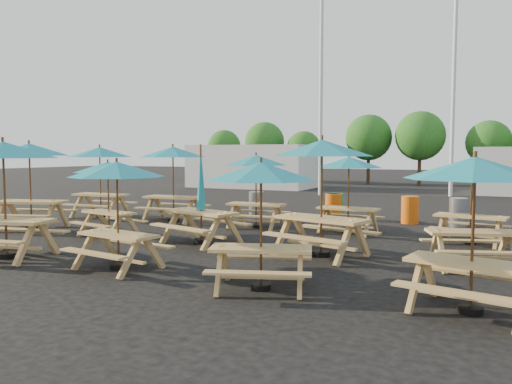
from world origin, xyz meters
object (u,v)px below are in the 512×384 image
at_px(picnic_unit_11, 349,167).
at_px(waste_bin_2, 333,207).
at_px(picnic_unit_1, 29,155).
at_px(picnic_unit_5, 173,156).
at_px(picnic_unit_7, 201,203).
at_px(picnic_unit_10, 322,155).
at_px(picnic_unit_12, 475,178).
at_px(picnic_unit_8, 256,165).
at_px(picnic_unit_6, 117,176).
at_px(picnic_unit_14, 472,170).
at_px(picnic_unit_2, 100,156).
at_px(waste_bin_4, 458,212).
at_px(waste_bin_3, 410,210).
at_px(waste_bin_1, 335,206).
at_px(picnic_unit_4, 108,172).
at_px(picnic_unit_13, 476,171).
at_px(picnic_unit_3, 3,157).
at_px(waste_bin_0, 257,204).
at_px(picnic_unit_9, 261,179).

height_order(picnic_unit_11, waste_bin_2, picnic_unit_11).
height_order(picnic_unit_1, picnic_unit_5, picnic_unit_1).
xyz_separation_m(picnic_unit_5, picnic_unit_7, (2.99, -3.15, -1.13)).
xyz_separation_m(picnic_unit_10, picnic_unit_12, (3.11, -2.88, -0.30)).
bearing_deg(picnic_unit_10, picnic_unit_8, 148.79).
distance_m(picnic_unit_6, picnic_unit_14, 8.47).
distance_m(picnic_unit_1, picnic_unit_14, 12.23).
xyz_separation_m(picnic_unit_5, picnic_unit_10, (6.16, -3.34, 0.06)).
bearing_deg(picnic_unit_5, picnic_unit_2, -179.01).
bearing_deg(picnic_unit_1, picnic_unit_14, -2.50).
relative_size(picnic_unit_11, picnic_unit_12, 0.95).
xyz_separation_m(picnic_unit_7, waste_bin_4, (5.65, 5.85, -0.57)).
height_order(picnic_unit_5, picnic_unit_10, picnic_unit_10).
height_order(picnic_unit_7, waste_bin_3, picnic_unit_7).
bearing_deg(waste_bin_1, waste_bin_2, -91.69).
bearing_deg(picnic_unit_6, picnic_unit_8, 97.29).
distance_m(picnic_unit_7, picnic_unit_10, 3.40).
bearing_deg(waste_bin_2, picnic_unit_10, -76.21).
relative_size(picnic_unit_4, waste_bin_4, 2.38).
distance_m(picnic_unit_11, picnic_unit_13, 4.62).
height_order(picnic_unit_1, waste_bin_2, picnic_unit_1).
xyz_separation_m(picnic_unit_3, picnic_unit_8, (3.02, 6.24, -0.26)).
bearing_deg(picnic_unit_4, waste_bin_3, 52.84).
relative_size(picnic_unit_3, waste_bin_0, 2.90).
xyz_separation_m(picnic_unit_5, picnic_unit_13, (9.21, -3.18, -0.25)).
bearing_deg(picnic_unit_14, picnic_unit_5, -172.43).
distance_m(picnic_unit_10, picnic_unit_14, 4.21).
relative_size(picnic_unit_14, waste_bin_0, 2.43).
relative_size(waste_bin_1, waste_bin_3, 1.00).
xyz_separation_m(picnic_unit_13, waste_bin_4, (-0.58, 5.87, -1.46)).
relative_size(picnic_unit_6, waste_bin_1, 2.39).
xyz_separation_m(picnic_unit_11, waste_bin_1, (-1.19, 2.76, -1.43)).
distance_m(picnic_unit_2, picnic_unit_6, 8.38).
bearing_deg(picnic_unit_3, waste_bin_1, 52.50).
height_order(picnic_unit_11, waste_bin_0, picnic_unit_11).
bearing_deg(picnic_unit_5, picnic_unit_8, -6.54).
xyz_separation_m(picnic_unit_12, waste_bin_0, (-7.32, 8.55, -1.48)).
xyz_separation_m(picnic_unit_3, picnic_unit_6, (2.89, 0.20, -0.36)).
xyz_separation_m(waste_bin_0, waste_bin_2, (2.74, 0.32, 0.00)).
xyz_separation_m(picnic_unit_5, picnic_unit_12, (9.27, -6.22, -0.23)).
distance_m(picnic_unit_14, waste_bin_0, 7.73).
xyz_separation_m(picnic_unit_1, picnic_unit_10, (8.95, -0.06, 0.00)).
relative_size(picnic_unit_2, waste_bin_4, 2.82).
bearing_deg(waste_bin_0, picnic_unit_14, -20.49).
height_order(picnic_unit_2, picnic_unit_13, picnic_unit_2).
height_order(waste_bin_0, waste_bin_4, same).
bearing_deg(picnic_unit_9, waste_bin_1, 79.72).
distance_m(picnic_unit_8, waste_bin_1, 3.66).
height_order(picnic_unit_9, waste_bin_4, picnic_unit_9).
bearing_deg(picnic_unit_9, picnic_unit_4, 133.83).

